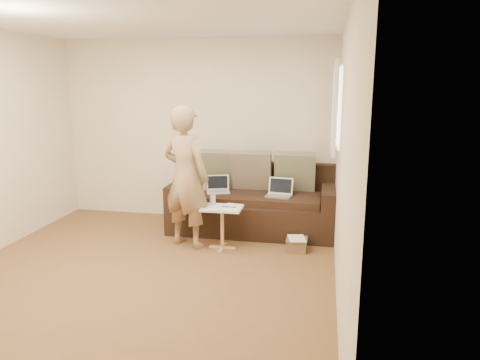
{
  "coord_description": "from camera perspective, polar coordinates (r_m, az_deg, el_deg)",
  "views": [
    {
      "loc": [
        1.84,
        -3.97,
        1.99
      ],
      "look_at": [
        0.8,
        1.4,
        0.78
      ],
      "focal_mm": 33.17,
      "sensor_mm": 36.0,
      "label": 1
    }
  ],
  "objects": [
    {
      "name": "side_table",
      "position": [
        5.41,
        -2.3,
        -6.15
      ],
      "size": [
        0.48,
        0.33,
        0.53
      ],
      "primitive_type": null,
      "color": "silver",
      "rests_on": "ground"
    },
    {
      "name": "paper_on_table",
      "position": [
        5.32,
        -1.08,
        -3.47
      ],
      "size": [
        0.25,
        0.33,
        0.0
      ],
      "primitive_type": null,
      "rotation": [
        0.0,
        0.0,
        -0.14
      ],
      "color": "white",
      "rests_on": "side_table"
    },
    {
      "name": "window_blinds",
      "position": [
        5.48,
        12.26,
        9.17
      ],
      "size": [
        0.12,
        0.88,
        1.08
      ],
      "primitive_type": null,
      "color": "white",
      "rests_on": "wall_right"
    },
    {
      "name": "wall_right",
      "position": [
        4.03,
        13.1,
        2.32
      ],
      "size": [
        0.0,
        4.5,
        4.5
      ],
      "primitive_type": "plane",
      "rotation": [
        1.57,
        0.0,
        -1.57
      ],
      "color": "beige",
      "rests_on": "ground"
    },
    {
      "name": "ceiling",
      "position": [
        4.42,
        -14.67,
        20.05
      ],
      "size": [
        4.5,
        4.5,
        0.0
      ],
      "primitive_type": "plane",
      "rotation": [
        3.14,
        0.0,
        0.0
      ],
      "color": "white",
      "rests_on": "wall_back"
    },
    {
      "name": "laptop_white",
      "position": [
        6.05,
        -2.82,
        -1.6
      ],
      "size": [
        0.36,
        0.31,
        0.22
      ],
      "primitive_type": null,
      "rotation": [
        0.0,
        0.0,
        0.31
      ],
      "color": "white",
      "rests_on": "sofa"
    },
    {
      "name": "pillow_right",
      "position": [
        6.1,
        7.08,
        1.03
      ],
      "size": [
        0.55,
        0.28,
        0.57
      ],
      "primitive_type": null,
      "rotation": [
        0.26,
        0.0,
        0.0
      ],
      "color": "#676B4F",
      "rests_on": "sofa"
    },
    {
      "name": "wall_back",
      "position": [
        6.52,
        -5.53,
        6.34
      ],
      "size": [
        4.0,
        0.0,
        4.0
      ],
      "primitive_type": "plane",
      "rotation": [
        1.57,
        0.0,
        0.0
      ],
      "color": "beige",
      "rests_on": "ground"
    },
    {
      "name": "striped_box",
      "position": [
        5.44,
        7.3,
        -8.21
      ],
      "size": [
        0.25,
        0.25,
        0.16
      ],
      "primitive_type": null,
      "color": "red",
      "rests_on": "ground"
    },
    {
      "name": "drinking_glass",
      "position": [
        5.45,
        -3.53,
        -2.48
      ],
      "size": [
        0.07,
        0.07,
        0.12
      ],
      "primitive_type": null,
      "color": "silver",
      "rests_on": "side_table"
    },
    {
      "name": "sofa",
      "position": [
        6.03,
        1.61,
        -2.58
      ],
      "size": [
        2.2,
        0.95,
        0.85
      ],
      "primitive_type": null,
      "color": "black",
      "rests_on": "ground"
    },
    {
      "name": "person",
      "position": [
        5.4,
        -6.97,
        0.38
      ],
      "size": [
        0.74,
        0.61,
        1.74
      ],
      "primitive_type": "imported",
      "rotation": [
        0.0,
        0.0,
        2.8
      ],
      "color": "#947B51",
      "rests_on": "ground"
    },
    {
      "name": "pillow_mid",
      "position": [
        6.15,
        1.48,
        1.22
      ],
      "size": [
        0.55,
        0.27,
        0.57
      ],
      "primitive_type": null,
      "rotation": [
        0.24,
        0.0,
        0.0
      ],
      "color": "#706350",
      "rests_on": "sofa"
    },
    {
      "name": "scissors",
      "position": [
        5.3,
        -1.47,
        -3.48
      ],
      "size": [
        0.19,
        0.12,
        0.02
      ],
      "primitive_type": null,
      "rotation": [
        0.0,
        0.0,
        -0.09
      ],
      "color": "silver",
      "rests_on": "side_table"
    },
    {
      "name": "pillow_left",
      "position": [
        6.29,
        -3.42,
        1.46
      ],
      "size": [
        0.55,
        0.29,
        0.57
      ],
      "primitive_type": null,
      "rotation": [
        0.28,
        0.0,
        0.0
      ],
      "color": "#676B4F",
      "rests_on": "sofa"
    },
    {
      "name": "floor",
      "position": [
        4.8,
        -12.94,
        -12.32
      ],
      "size": [
        4.5,
        4.5,
        0.0
      ],
      "primitive_type": "plane",
      "color": "brown",
      "rests_on": "ground"
    },
    {
      "name": "laptop_silver",
      "position": [
        5.83,
        4.97,
        -2.17
      ],
      "size": [
        0.36,
        0.28,
        0.22
      ],
      "primitive_type": null,
      "rotation": [
        0.0,
        0.0,
        -0.13
      ],
      "color": "#B7BABC",
      "rests_on": "sofa"
    }
  ]
}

